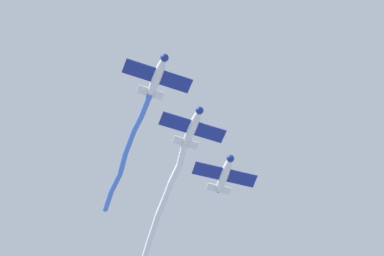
% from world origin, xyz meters
% --- Properties ---
extents(airplane_lead, '(6.13, 7.52, 1.96)m').
position_xyz_m(airplane_lead, '(-0.44, -5.06, 82.79)').
color(airplane_lead, silver).
extents(smoke_trail_lead, '(15.21, 9.78, 1.46)m').
position_xyz_m(smoke_trail_lead, '(-10.05, -11.14, 82.94)').
color(smoke_trail_lead, '#4C75DB').
extents(airplane_left_wing, '(6.11, 7.55, 1.96)m').
position_xyz_m(airplane_left_wing, '(-8.06, -2.72, 83.04)').
color(airplane_left_wing, silver).
extents(smoke_trail_left_wing, '(27.16, 14.61, 4.06)m').
position_xyz_m(smoke_trail_left_wing, '(-23.58, -11.09, 84.68)').
color(smoke_trail_left_wing, white).
extents(airplane_right_wing, '(6.01, 7.71, 1.96)m').
position_xyz_m(airplane_right_wing, '(-15.68, -0.38, 83.29)').
color(airplane_right_wing, silver).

